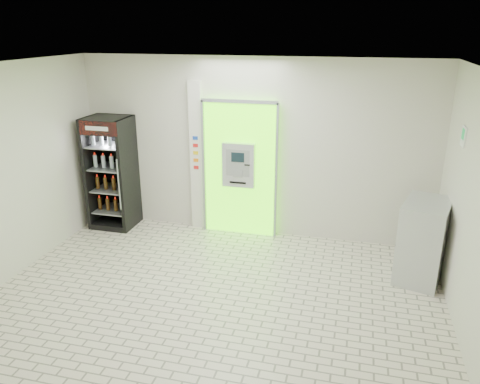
% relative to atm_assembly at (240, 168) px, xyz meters
% --- Properties ---
extents(ground, '(6.00, 6.00, 0.00)m').
position_rel_atm_assembly_xyz_m(ground, '(0.20, -2.41, -1.17)').
color(ground, beige).
rests_on(ground, ground).
extents(room_shell, '(6.00, 6.00, 6.00)m').
position_rel_atm_assembly_xyz_m(room_shell, '(0.20, -2.41, 0.67)').
color(room_shell, beige).
rests_on(room_shell, ground).
extents(atm_assembly, '(1.30, 0.24, 2.33)m').
position_rel_atm_assembly_xyz_m(atm_assembly, '(0.00, 0.00, 0.00)').
color(atm_assembly, '#52ED0A').
rests_on(atm_assembly, ground).
extents(pillar, '(0.22, 0.11, 2.60)m').
position_rel_atm_assembly_xyz_m(pillar, '(-0.78, 0.04, 0.13)').
color(pillar, silver).
rests_on(pillar, ground).
extents(beverage_cooler, '(0.74, 0.71, 1.98)m').
position_rel_atm_assembly_xyz_m(beverage_cooler, '(-2.28, -0.25, -0.22)').
color(beverage_cooler, black).
rests_on(beverage_cooler, ground).
extents(steel_cabinet, '(0.81, 1.00, 1.16)m').
position_rel_atm_assembly_xyz_m(steel_cabinet, '(2.90, -0.92, -0.59)').
color(steel_cabinet, '#B8BCC1').
rests_on(steel_cabinet, ground).
extents(exit_sign, '(0.02, 0.22, 0.26)m').
position_rel_atm_assembly_xyz_m(exit_sign, '(3.19, -1.01, 0.95)').
color(exit_sign, white).
rests_on(exit_sign, room_shell).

